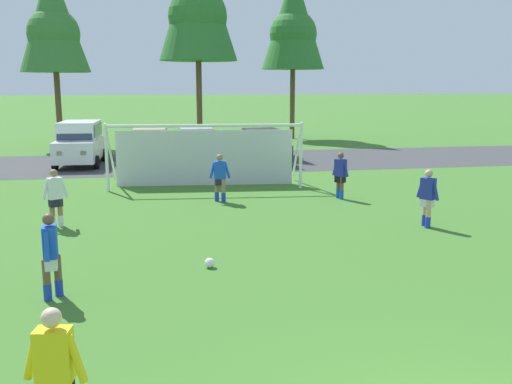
# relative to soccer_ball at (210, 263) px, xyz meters

# --- Properties ---
(ground_plane) EXTENTS (400.00, 400.00, 0.00)m
(ground_plane) POSITION_rel_soccer_ball_xyz_m (2.10, 8.03, -0.11)
(ground_plane) COLOR #3D7028
(parking_lot_strip) EXTENTS (52.00, 8.40, 0.01)m
(parking_lot_strip) POSITION_rel_soccer_ball_xyz_m (2.10, 17.18, -0.11)
(parking_lot_strip) COLOR #3D3D3F
(parking_lot_strip) RESTS_ON ground
(soccer_ball) EXTENTS (0.22, 0.22, 0.22)m
(soccer_ball) POSITION_rel_soccer_ball_xyz_m (0.00, 0.00, 0.00)
(soccer_ball) COLOR white
(soccer_ball) RESTS_ON ground
(soccer_goal) EXTENTS (7.56, 2.61, 2.57)m
(soccer_goal) POSITION_rel_soccer_ball_xyz_m (0.88, 10.08, 1.18)
(soccer_goal) COLOR white
(soccer_goal) RESTS_ON ground
(referee) EXTENTS (0.72, 0.30, 1.64)m
(referee) POSITION_rel_soccer_ball_xyz_m (-2.27, -5.90, 0.71)
(referee) COLOR beige
(referee) RESTS_ON ground
(player_striker_near) EXTENTS (0.42, 0.70, 1.64)m
(player_striker_near) POSITION_rel_soccer_ball_xyz_m (6.38, 2.47, 0.71)
(player_striker_near) COLOR tan
(player_striker_near) RESTS_ON ground
(player_midfield_center) EXTENTS (0.71, 0.40, 1.64)m
(player_midfield_center) POSITION_rel_soccer_ball_xyz_m (-3.88, 4.42, 0.71)
(player_midfield_center) COLOR #936B4C
(player_midfield_center) RESTS_ON ground
(player_defender_far) EXTENTS (0.45, 0.68, 1.64)m
(player_defender_far) POSITION_rel_soccer_ball_xyz_m (5.29, 6.74, 0.71)
(player_defender_far) COLOR brown
(player_defender_far) RESTS_ON ground
(player_winger_left) EXTENTS (0.32, 0.74, 1.64)m
(player_winger_left) POSITION_rel_soccer_ball_xyz_m (-3.08, -1.25, 0.71)
(player_winger_left) COLOR brown
(player_winger_left) RESTS_ON ground
(player_winger_right) EXTENTS (0.74, 0.33, 1.64)m
(player_winger_right) POSITION_rel_soccer_ball_xyz_m (1.08, 7.00, 0.71)
(player_winger_right) COLOR #936B4C
(player_winger_right) RESTS_ON ground
(parked_car_slot_far_left) EXTENTS (2.31, 4.69, 2.16)m
(parked_car_slot_far_left) POSITION_rel_soccer_ball_xyz_m (-4.66, 17.13, 1.00)
(parked_car_slot_far_left) COLOR silver
(parked_car_slot_far_left) RESTS_ON ground
(parked_car_slot_left) EXTENTS (2.25, 4.31, 1.72)m
(parked_car_slot_left) POSITION_rel_soccer_ball_xyz_m (-1.24, 17.92, 0.77)
(parked_car_slot_left) COLOR tan
(parked_car_slot_left) RESTS_ON ground
(parked_car_slot_center_left) EXTENTS (2.15, 4.26, 1.72)m
(parked_car_slot_center_left) POSITION_rel_soccer_ball_xyz_m (1.15, 18.01, 0.77)
(parked_car_slot_center_left) COLOR #B2B2BC
(parked_car_slot_center_left) RESTS_ON ground
(parked_car_slot_center) EXTENTS (2.28, 4.32, 1.72)m
(parked_car_slot_center) POSITION_rel_soccer_ball_xyz_m (4.43, 16.22, 0.77)
(parked_car_slot_center) COLOR black
(parked_car_slot_center) RESTS_ON ground
(tree_left_edge) EXTENTS (4.23, 4.23, 11.28)m
(tree_left_edge) POSITION_rel_soccer_ball_xyz_m (-6.86, 25.59, 7.65)
(tree_left_edge) COLOR brown
(tree_left_edge) RESTS_ON ground
(tree_mid_left) EXTENTS (4.87, 4.87, 13.00)m
(tree_mid_left) POSITION_rel_soccer_ball_xyz_m (1.90, 24.31, 8.83)
(tree_mid_left) COLOR brown
(tree_mid_left) RESTS_ON ground
(tree_center_back) EXTENTS (4.54, 4.54, 12.11)m
(tree_center_back) POSITION_rel_soccer_ball_xyz_m (9.13, 28.84, 8.22)
(tree_center_back) COLOR brown
(tree_center_back) RESTS_ON ground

